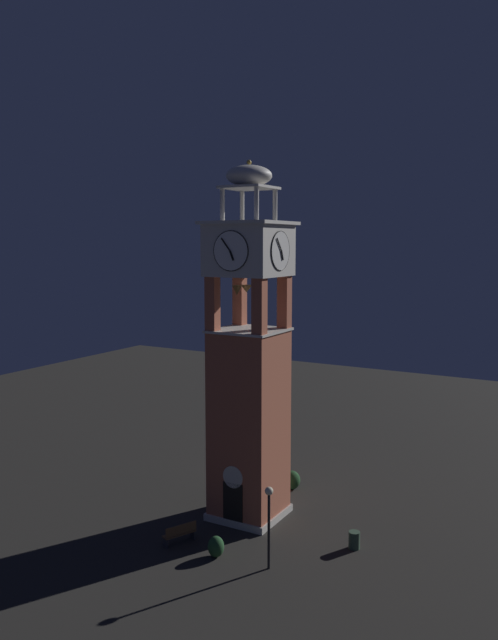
# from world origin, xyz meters

# --- Properties ---
(ground) EXTENTS (80.00, 80.00, 0.00)m
(ground) POSITION_xyz_m (0.00, 0.00, 0.00)
(ground) COLOR #2A2925
(clock_tower) EXTENTS (3.75, 3.75, 17.81)m
(clock_tower) POSITION_xyz_m (-0.00, -0.00, 7.36)
(clock_tower) COLOR #AD5B42
(clock_tower) RESTS_ON ground
(park_bench) EXTENTS (1.07, 1.64, 0.95)m
(park_bench) POSITION_xyz_m (-1.27, -4.25, 0.48)
(park_bench) COLOR brown
(park_bench) RESTS_ON ground
(lamp_post) EXTENTS (0.36, 0.36, 3.64)m
(lamp_post) POSITION_xyz_m (3.40, -4.26, 2.54)
(lamp_post) COLOR black
(lamp_post) RESTS_ON ground
(trash_bin) EXTENTS (0.52, 0.52, 0.80)m
(trash_bin) POSITION_xyz_m (5.94, -0.72, 0.40)
(trash_bin) COLOR #38513D
(trash_bin) RESTS_ON ground
(shrub_near_entry) EXTENTS (0.73, 0.73, 0.94)m
(shrub_near_entry) POSITION_xyz_m (0.88, -4.50, 0.47)
(shrub_near_entry) COLOR #234C28
(shrub_near_entry) RESTS_ON ground
(shrub_left_of_tower) EXTENTS (0.97, 0.97, 1.05)m
(shrub_left_of_tower) POSITION_xyz_m (0.35, 4.26, 0.53)
(shrub_left_of_tower) COLOR #234C28
(shrub_left_of_tower) RESTS_ON ground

